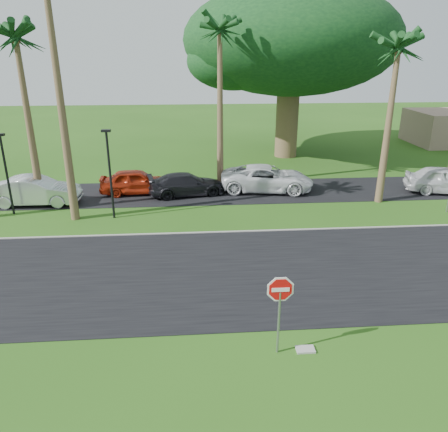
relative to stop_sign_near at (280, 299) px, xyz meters
The scene contains 17 objects.
ground 3.52m from the stop_sign_near, 99.46° to the left, with size 120.00×120.00×0.00m, color #234C13.
road 5.33m from the stop_sign_near, 95.71° to the left, with size 120.00×8.00×0.02m, color black.
parking_strip 15.61m from the stop_sign_near, 91.85° to the left, with size 120.00×5.00×0.02m, color black.
curb 9.23m from the stop_sign_near, 93.16° to the left, with size 120.00×0.12×0.06m, color gray.
stop_sign_near is the anchor object (origin of this frame).
palm_left_mid 19.10m from the stop_sign_near, 128.16° to the left, with size 5.00×5.00×10.00m.
palm_center 18.54m from the stop_sign_near, 91.68° to the left, with size 5.00×5.00×10.50m.
palm_right_near 16.81m from the stop_sign_near, 56.82° to the left, with size 5.00×5.00×9.50m.
canopy_tree 26.58m from the stop_sign_near, 77.59° to the left, with size 16.50×16.50×13.12m.
streetlight_left 17.34m from the stop_sign_near, 133.83° to the left, with size 0.45×0.25×4.34m.
streetlight_right 13.24m from the stop_sign_near, 119.48° to the left, with size 0.45×0.25×4.64m.
car_silver 17.93m from the stop_sign_near, 128.80° to the left, with size 1.71×4.89×1.61m, color silver.
car_red 16.67m from the stop_sign_near, 110.14° to the left, with size 1.77×4.41×1.50m, color #A0230D.
car_dark 15.35m from the stop_sign_near, 100.09° to the left, with size 1.87×4.60×1.33m, color black.
car_minivan 15.77m from the stop_sign_near, 81.49° to the left, with size 2.63×5.69×1.58m, color white.
car_pickup 19.48m from the stop_sign_near, 47.16° to the left, with size 1.92×4.78×1.63m, color silver.
utility_slab 1.94m from the stop_sign_near, ahead, with size 0.55×0.35×0.06m, color #9D9C96.
Camera 1 is at (-1.87, -13.39, 8.28)m, focal length 35.00 mm.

